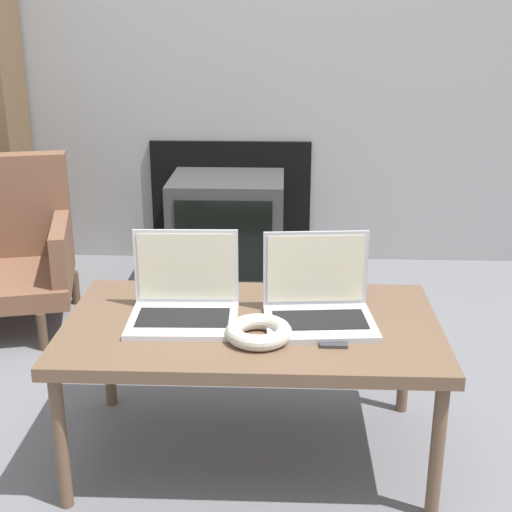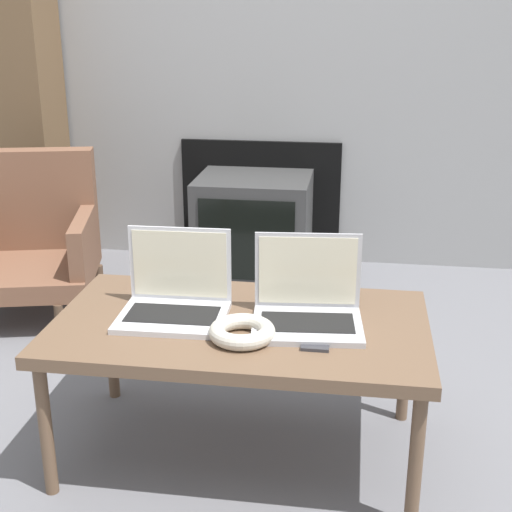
{
  "view_description": "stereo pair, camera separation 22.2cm",
  "coord_description": "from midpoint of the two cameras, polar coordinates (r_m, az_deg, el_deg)",
  "views": [
    {
      "loc": [
        0.09,
        -1.61,
        1.25
      ],
      "look_at": [
        0.0,
        0.49,
        0.51
      ],
      "focal_mm": 50.0,
      "sensor_mm": 36.0,
      "label": 1
    },
    {
      "loc": [
        0.31,
        -1.59,
        1.25
      ],
      "look_at": [
        0.0,
        0.49,
        0.51
      ],
      "focal_mm": 50.0,
      "sensor_mm": 36.0,
      "label": 2
    }
  ],
  "objects": [
    {
      "name": "laptop_right",
      "position": [
        1.97,
        7.37,
        -3.94
      ],
      "size": [
        0.32,
        0.26,
        0.23
      ],
      "rotation": [
        0.0,
        0.0,
        0.09
      ],
      "color": "#B2B2B7",
      "rests_on": "table"
    },
    {
      "name": "laptop_left",
      "position": [
        2.0,
        -3.32,
        -3.35
      ],
      "size": [
        0.3,
        0.24,
        0.23
      ],
      "rotation": [
        0.0,
        0.0,
        0.03
      ],
      "color": "silver",
      "rests_on": "table"
    },
    {
      "name": "ground_plane",
      "position": [
        2.04,
        1.17,
        -18.45
      ],
      "size": [
        14.0,
        14.0,
        0.0
      ],
      "primitive_type": "plane",
      "color": "slate"
    },
    {
      "name": "table",
      "position": [
        1.99,
        1.94,
        -6.23
      ],
      "size": [
        1.04,
        0.59,
        0.42
      ],
      "color": "brown",
      "rests_on": "ground_plane"
    },
    {
      "name": "headphones",
      "position": [
        1.86,
        2.3,
        -6.15
      ],
      "size": [
        0.17,
        0.17,
        0.04
      ],
      "color": "beige",
      "rests_on": "table"
    },
    {
      "name": "armchair",
      "position": [
        3.15,
        -15.63,
        1.45
      ],
      "size": [
        0.64,
        0.66,
        0.67
      ],
      "rotation": [
        0.0,
        0.0,
        0.24
      ],
      "color": "brown",
      "rests_on": "ground_plane"
    },
    {
      "name": "phone",
      "position": [
        1.88,
        8.25,
        -6.66
      ],
      "size": [
        0.07,
        0.14,
        0.01
      ],
      "color": "#333338",
      "rests_on": "table"
    },
    {
      "name": "tv",
      "position": [
        3.44,
        1.66,
        2.36
      ],
      "size": [
        0.54,
        0.46,
        0.49
      ],
      "color": "#383838",
      "rests_on": "ground_plane"
    }
  ]
}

